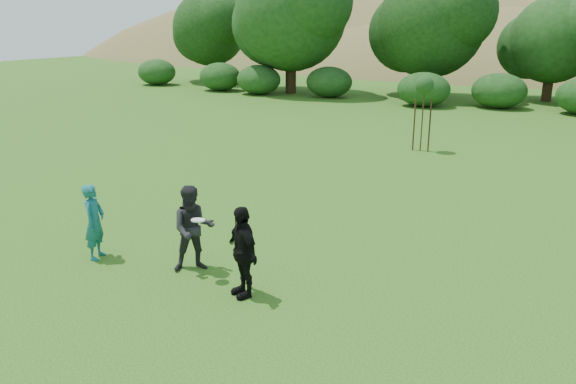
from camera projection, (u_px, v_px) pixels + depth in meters
name	position (u px, v px, depth m)	size (l,w,h in m)	color
ground	(211.00, 289.00, 10.49)	(120.00, 120.00, 0.00)	#19470C
player_teal	(94.00, 222.00, 11.66)	(0.59, 0.39, 1.61)	#166367
player_grey	(193.00, 229.00, 11.07)	(0.85, 0.66, 1.75)	black
player_black	(242.00, 252.00, 10.03)	(1.00, 0.42, 1.71)	black
frisbee	(198.00, 220.00, 10.58)	(0.27, 0.27, 0.05)	white
sapling	(424.00, 88.00, 20.96)	(0.70, 0.70, 2.85)	#3C2717
hillside	(531.00, 158.00, 71.59)	(150.00, 72.00, 52.00)	olive
tree_row	(558.00, 20.00, 31.61)	(53.92, 10.38, 9.62)	#3A2616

